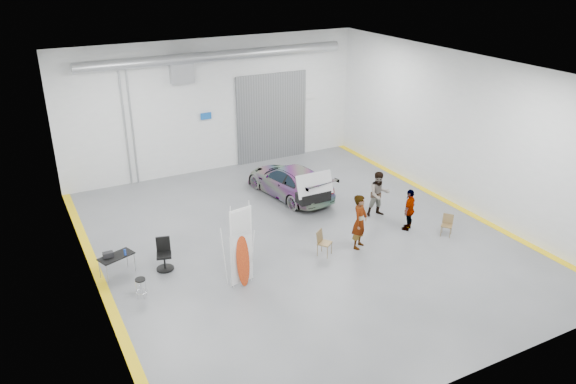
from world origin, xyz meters
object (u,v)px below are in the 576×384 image
folding_chair_near (324,248)px  surfboard_display (241,253)px  folding_chair_far (446,229)px  shop_stool (141,288)px  person_c (409,209)px  person_a (360,221)px  person_b (379,194)px  sedan_car (290,181)px  office_chair (164,256)px  work_table (114,256)px

folding_chair_near → surfboard_display: bearing=151.9°
folding_chair_far → shop_stool: bearing=-135.0°
person_c → shop_stool: size_ratio=2.52×
folding_chair_far → shop_stool: 10.74m
person_a → person_b: 2.72m
person_a → shop_stool: bearing=142.0°
folding_chair_far → person_a: bearing=-141.8°
person_b → shop_stool: (-9.50, -1.32, -0.58)m
person_a → surfboard_display: size_ratio=0.71×
sedan_car → shop_stool: 8.72m
sedan_car → folding_chair_far: size_ratio=5.74×
sedan_car → folding_chair_near: sedan_car is taller
person_c → office_chair: size_ratio=1.50×
surfboard_display → office_chair: 2.83m
folding_chair_far → work_table: size_ratio=0.65×
folding_chair_far → work_table: 11.43m
sedan_car → shop_stool: (-7.39, -4.62, -0.34)m
sedan_car → surfboard_display: surfboard_display is taller
shop_stool → work_table: (-0.40, 1.62, 0.36)m
person_b → shop_stool: 9.61m
person_b → folding_chair_far: person_b is taller
person_a → folding_chair_near: size_ratio=2.21×
person_b → shop_stool: person_b is taller
person_a → office_chair: size_ratio=1.85×
person_c → sedan_car: bearing=-95.9°
shop_stool → person_c: bearing=-0.9°
person_b → office_chair: person_b is taller
office_chair → surfboard_display: bearing=-32.5°
person_a → surfboard_display: (-4.53, -0.35, 0.13)m
sedan_car → person_c: 5.34m
person_a → folding_chair_far: person_a is taller
work_table → shop_stool: bearing=-76.1°
work_table → person_a: bearing=-14.7°
person_a → work_table: 8.09m
surfboard_display → shop_stool: 3.09m
person_b → folding_chair_far: bearing=-53.9°
surfboard_display → folding_chair_near: bearing=-2.0°
person_c → surfboard_display: bearing=-27.3°
person_c → folding_chair_near: person_c is taller
person_b → folding_chair_near: person_b is taller
person_a → work_table: (-7.82, 2.05, -0.30)m
surfboard_display → work_table: size_ratio=2.30×
person_b → person_c: (0.29, -1.47, -0.10)m
sedan_car → person_b: person_b is taller
folding_chair_far → shop_stool: (-10.67, 1.18, 0.07)m
sedan_car → person_b: (2.11, -3.30, 0.25)m
person_b → shop_stool: size_ratio=2.84×
office_chair → work_table: bearing=-177.0°
sedan_car → shop_stool: sedan_car is taller
office_chair → person_b: bearing=16.2°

